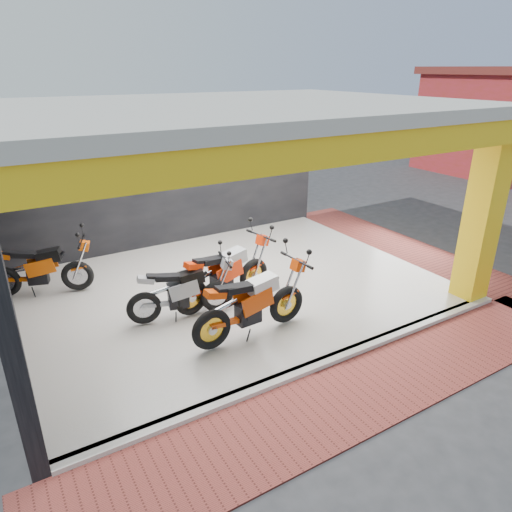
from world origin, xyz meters
The scene contains 14 objects.
ground centered at (0.00, 0.00, 0.00)m, with size 80.00×80.00×0.00m, color #2D2D30.
showroom_floor centered at (0.00, 2.00, 0.05)m, with size 8.00×6.00×0.10m, color silver.
showroom_ceiling centered at (0.00, 2.00, 3.60)m, with size 8.40×6.40×0.20m, color beige.
back_wall centered at (0.00, 5.10, 1.75)m, with size 8.20×0.20×3.50m, color black.
corner_column centered at (3.75, -0.75, 1.75)m, with size 0.50×0.50×3.50m, color yellow.
header_beam_front centered at (0.00, -1.00, 3.30)m, with size 8.40×0.30×0.40m, color yellow.
header_beam_right centered at (4.00, 2.00, 3.30)m, with size 0.30×6.40×0.40m, color yellow.
floor_kerb centered at (0.00, -1.02, 0.05)m, with size 8.00×0.20×0.10m, color silver.
paver_front centered at (0.00, -1.80, 0.01)m, with size 9.00×1.40×0.03m, color maroon.
paver_right centered at (4.80, 2.00, 0.01)m, with size 1.40×7.00×0.03m, color maroon.
moto_hero centered at (0.06, 0.20, 0.79)m, with size 2.27×0.84×1.39m, color #D64109, non-canonical shape.
moto_row_a centered at (0.19, 1.54, 0.79)m, with size 2.25×0.83×1.38m, color red, non-canonical shape.
moto_row_b centered at (-0.80, 1.17, 0.71)m, with size 2.01×0.74×1.23m, color #989A9F, non-canonical shape.
moto_row_d centered at (-2.80, 3.36, 0.73)m, with size 2.08×0.77×1.27m, color #E25509, non-canonical shape.
Camera 1 is at (-3.98, -5.51, 4.26)m, focal length 32.00 mm.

